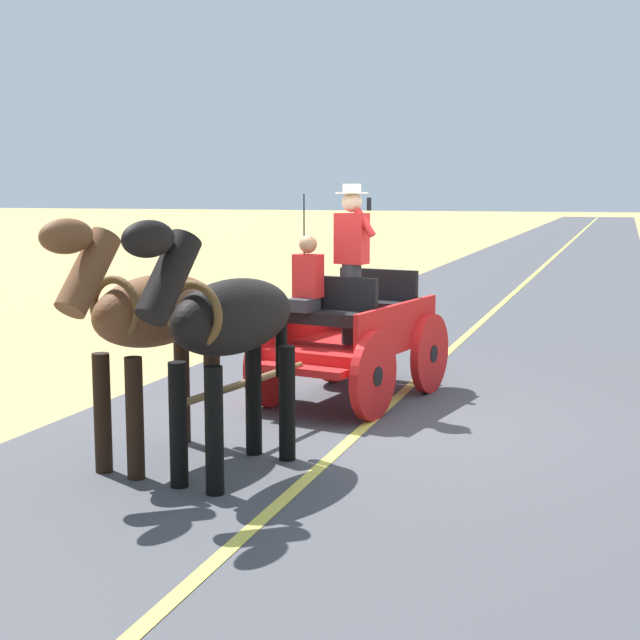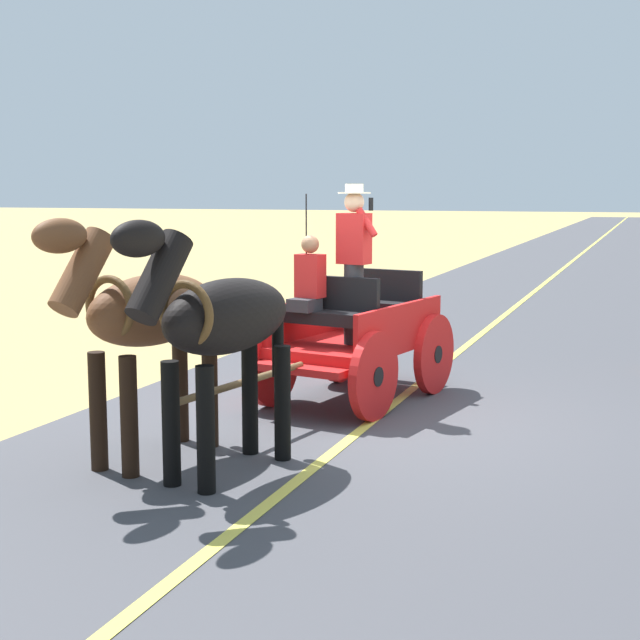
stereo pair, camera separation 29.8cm
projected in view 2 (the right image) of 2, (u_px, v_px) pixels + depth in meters
ground_plane at (377, 418)px, 9.77m from camera, size 200.00×200.00×0.00m
road_surface at (377, 417)px, 9.77m from camera, size 6.34×160.00×0.01m
road_centre_stripe at (377, 417)px, 9.77m from camera, size 0.12×160.00×0.00m
horse_drawn_carriage at (353, 332)px, 10.46m from camera, size 1.84×4.51×2.50m
horse_near_side at (220, 323)px, 7.61m from camera, size 0.86×2.15×2.21m
horse_off_side at (146, 316)px, 8.03m from camera, size 0.86×2.15×2.21m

